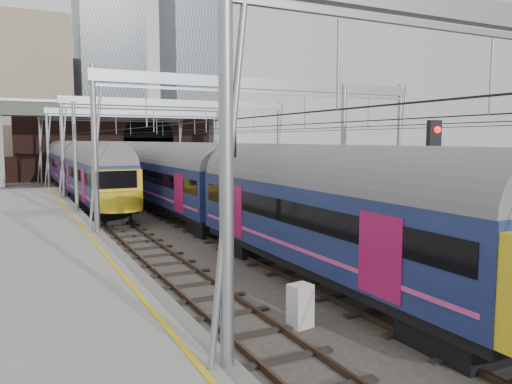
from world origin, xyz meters
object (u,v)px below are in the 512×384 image
train_second (70,164)px  signal_near_centre (429,192)px  train_main (147,172)px  signal_near_left (230,187)px  relay_cabinet (300,306)px

train_second → signal_near_centre: size_ratio=8.87×
train_main → train_second: (-4.00, 14.86, 0.02)m
signal_near_left → train_main: bearing=72.0°
train_second → signal_near_centre: bearing=-82.4°
train_main → signal_near_left: signal_near_left is taller
train_second → train_main: bearing=-74.9°
signal_near_left → signal_near_centre: signal_near_centre is taller
train_main → relay_cabinet: (-2.67, -26.93, -1.90)m
train_second → signal_near_left: size_ratio=9.25×
train_main → signal_near_centre: 27.16m
train_second → relay_cabinet: train_second is taller
train_main → relay_cabinet: train_main is taller
train_second → signal_near_centre: (5.61, -41.96, 0.92)m
signal_near_left → signal_near_centre: 6.77m
train_main → signal_near_left: bearing=-96.4°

